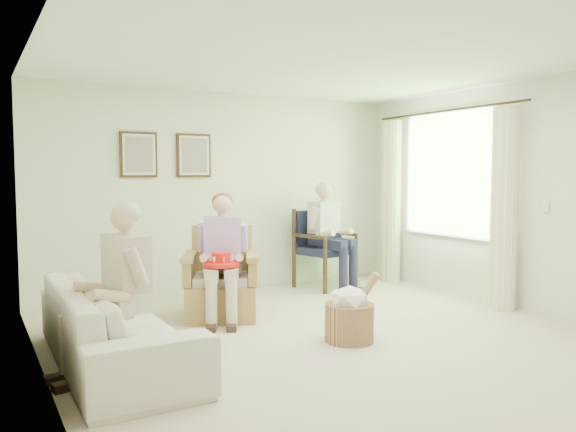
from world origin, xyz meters
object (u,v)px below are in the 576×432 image
object	(u,v)px
person_sofa	(123,278)
hatbox	(350,314)
sofa	(116,324)
wicker_armchair	(220,289)
wood_armchair	(321,245)
person_dark	(328,227)
person_wicker	(224,248)
red_hat	(222,261)

from	to	relation	value
person_sofa	hatbox	bearing A→B (deg)	74.53
sofa	wicker_armchair	bearing A→B (deg)	-53.30
wood_armchair	person_dark	xyz separation A→B (m)	(0.00, -0.17, 0.26)
person_wicker	hatbox	xyz separation A→B (m)	(0.69, -1.30, -0.50)
wood_armchair	person_sofa	bearing A→B (deg)	-160.17
person_wicker	red_hat	world-z (taller)	person_wicker
person_wicker	red_hat	distance (m)	0.24
red_hat	hatbox	size ratio (longest dim) A/B	0.55
wicker_armchair	person_sofa	world-z (taller)	person_sofa
hatbox	person_dark	bearing A→B (deg)	60.79
wood_armchair	hatbox	size ratio (longest dim) A/B	1.57
person_dark	wood_armchair	bearing A→B (deg)	76.53
wicker_armchair	person_wicker	bearing A→B (deg)	-64.70
wicker_armchair	red_hat	size ratio (longest dim) A/B	2.65
wicker_armchair	person_wicker	distance (m)	0.47
wicker_armchair	sofa	size ratio (longest dim) A/B	0.43
person_dark	red_hat	xyz separation A→B (m)	(-1.98, -1.00, -0.17)
person_wicker	wood_armchair	bearing A→B (deg)	53.10
wicker_armchair	person_sofa	xyz separation A→B (m)	(-1.33, -1.24, 0.44)
wicker_armchair	sofa	world-z (taller)	wicker_armchair
red_hat	wicker_armchair	bearing A→B (deg)	70.46
sofa	hatbox	bearing A→B (deg)	-102.30
wicker_armchair	person_wicker	size ratio (longest dim) A/B	0.74
wicker_armchair	wood_armchair	bearing A→B (deg)	49.90
sofa	wood_armchair	bearing A→B (deg)	-60.01
sofa	hatbox	size ratio (longest dim) A/B	3.40
person_wicker	hatbox	world-z (taller)	person_wicker
wicker_armchair	wood_armchair	distance (m)	2.07
wicker_armchair	red_hat	distance (m)	0.48
person_dark	person_sofa	distance (m)	3.73
wicker_armchair	hatbox	distance (m)	1.58
person_wicker	hatbox	bearing A→B (deg)	-36.74
wicker_armchair	person_wicker	xyz separation A→B (m)	(0.00, -0.13, 0.45)
person_dark	red_hat	world-z (taller)	person_dark
wood_armchair	sofa	size ratio (longest dim) A/B	0.46
person_dark	red_hat	size ratio (longest dim) A/B	3.83
wood_armchair	wicker_armchair	bearing A→B (deg)	-168.87
sofa	person_dark	distance (m)	3.64
person_wicker	person_sofa	size ratio (longest dim) A/B	1.01
wicker_armchair	red_hat	world-z (taller)	wicker_armchair
wicker_armchair	person_dark	xyz separation A→B (m)	(1.87, 0.68, 0.52)
wood_armchair	hatbox	distance (m)	2.59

